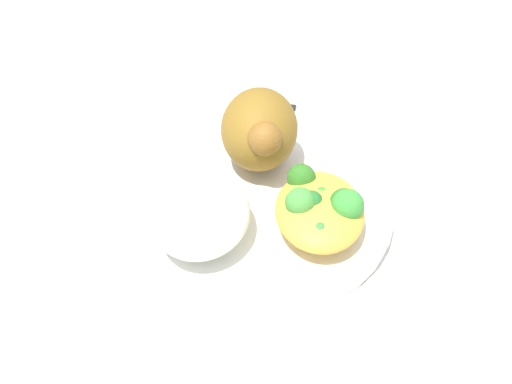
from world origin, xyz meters
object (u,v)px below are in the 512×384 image
at_px(roasted_chicken, 255,129).
at_px(rice_pile, 201,214).
at_px(mac_cheese_with_broccoli, 320,207).
at_px(fork, 283,121).
at_px(knife, 293,108).
at_px(plate, 256,207).

bearing_deg(roasted_chicken, rice_pile, -20.29).
height_order(mac_cheese_with_broccoli, fork, mac_cheese_with_broccoli).
distance_m(fork, knife, 0.03).
relative_size(roasted_chicken, rice_pile, 1.00).
height_order(fork, knife, knife).
relative_size(plate, roasted_chicken, 2.41).
relative_size(rice_pile, mac_cheese_with_broccoli, 1.00).
relative_size(mac_cheese_with_broccoli, fork, 0.76).
bearing_deg(fork, rice_pile, -17.40).
xyz_separation_m(fork, knife, (-0.03, 0.01, 0.00)).
bearing_deg(knife, fork, -22.20).
height_order(plate, knife, plate).
xyz_separation_m(roasted_chicken, knife, (-0.14, 0.04, -0.05)).
distance_m(roasted_chicken, rice_pile, 0.12).
relative_size(mac_cheese_with_broccoli, knife, 0.57).
height_order(roasted_chicken, fork, roasted_chicken).
height_order(plate, mac_cheese_with_broccoli, mac_cheese_with_broccoli).
height_order(plate, fork, plate).
bearing_deg(roasted_chicken, fork, 165.65).
bearing_deg(roasted_chicken, knife, 163.82).
relative_size(plate, knife, 1.38).
xyz_separation_m(rice_pile, fork, (-0.22, 0.07, -0.04)).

